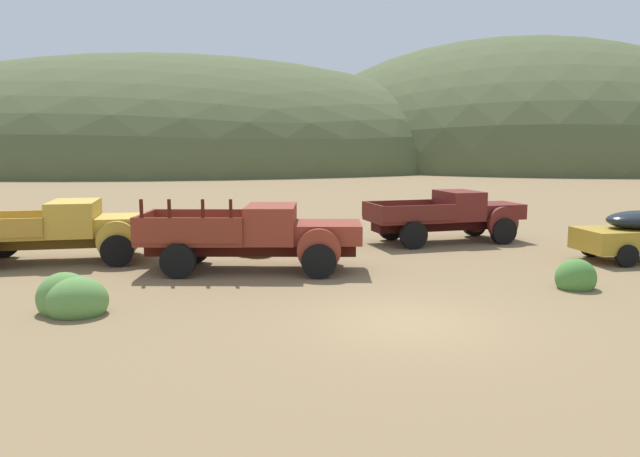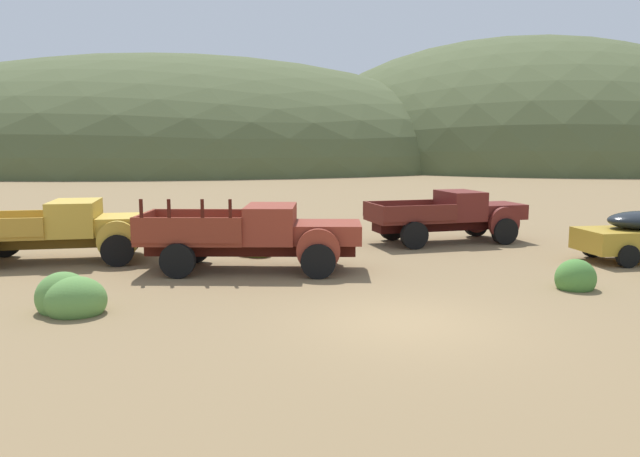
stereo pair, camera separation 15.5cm
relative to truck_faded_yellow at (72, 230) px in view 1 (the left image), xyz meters
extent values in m
plane|color=olive|center=(8.54, -7.74, -1.00)|extent=(300.00, 300.00, 0.00)
ellipsoid|color=#4C5633|center=(-4.53, 72.88, -1.00)|extent=(97.18, 65.38, 31.51)
ellipsoid|color=#4C5633|center=(48.97, 77.21, -1.00)|extent=(73.21, 80.17, 39.26)
cube|color=brown|center=(-0.48, -0.03, -0.34)|extent=(5.92, 1.40, 0.36)
cube|color=gold|center=(1.68, 0.11, 0.12)|extent=(1.97, 1.92, 0.55)
cube|color=#B7B2A8|center=(2.54, 0.17, 0.09)|extent=(0.16, 1.24, 0.44)
cylinder|color=gold|center=(1.50, -0.97, -0.24)|extent=(1.21, 0.26, 1.20)
cylinder|color=gold|center=(1.36, 1.16, -0.24)|extent=(1.21, 0.26, 1.20)
cube|color=gold|center=(0.07, 0.00, 0.37)|extent=(1.49, 2.15, 1.05)
cube|color=black|center=(0.68, 0.05, 0.58)|extent=(0.17, 1.75, 0.59)
cube|color=#B5882D|center=(-2.08, -0.14, -0.10)|extent=(3.10, 2.35, 0.12)
cube|color=#B5882D|center=(-2.15, 0.94, 0.24)|extent=(2.97, 0.30, 0.55)
cylinder|color=black|center=(1.50, -1.03, -0.52)|extent=(0.98, 0.34, 0.96)
cylinder|color=black|center=(1.36, 1.22, -0.52)|extent=(0.98, 0.34, 0.96)
cylinder|color=black|center=(-2.40, 0.97, -0.52)|extent=(0.98, 0.34, 0.96)
cube|color=#42140D|center=(5.47, -2.06, -0.34)|extent=(6.05, 1.82, 0.36)
cube|color=maroon|center=(7.65, -2.37, 0.12)|extent=(2.11, 2.00, 0.55)
cube|color=#B7B2A8|center=(8.52, -2.49, 0.09)|extent=(0.25, 1.21, 0.44)
cylinder|color=maroon|center=(7.25, -3.37, -0.24)|extent=(1.21, 0.35, 1.20)
cylinder|color=maroon|center=(7.54, -1.30, -0.24)|extent=(1.21, 0.35, 1.20)
cube|color=maroon|center=(6.03, -2.14, 0.37)|extent=(1.65, 2.19, 1.05)
cube|color=black|center=(6.64, -2.23, 0.58)|extent=(0.29, 1.70, 0.59)
cube|color=maroon|center=(3.85, -1.83, -0.10)|extent=(3.28, 2.51, 0.12)
cube|color=maroon|center=(3.70, -2.87, 0.31)|extent=(3.00, 0.52, 0.70)
cube|color=maroon|center=(4.00, -0.79, 0.31)|extent=(3.00, 0.52, 0.70)
cube|color=maroon|center=(2.42, -1.63, 0.31)|extent=(0.40, 2.10, 0.70)
cube|color=#42140D|center=(2.51, -2.70, 0.91)|extent=(0.09, 0.09, 0.50)
cube|color=#42140D|center=(3.25, -2.81, 0.91)|extent=(0.09, 0.09, 0.50)
cube|color=#42140D|center=(4.15, -2.94, 0.91)|extent=(0.09, 0.09, 0.50)
cube|color=#42140D|center=(4.90, -3.04, 0.91)|extent=(0.09, 0.09, 0.50)
cylinder|color=black|center=(7.24, -3.42, -0.52)|extent=(0.99, 0.41, 0.96)
cylinder|color=black|center=(7.55, -1.25, -0.52)|extent=(0.99, 0.41, 0.96)
cylinder|color=black|center=(3.45, -2.88, -0.52)|extent=(0.99, 0.41, 0.96)
cylinder|color=black|center=(3.76, -0.71, -0.52)|extent=(0.99, 0.41, 0.96)
cube|color=black|center=(12.69, 2.03, -0.34)|extent=(5.61, 1.74, 0.36)
cube|color=maroon|center=(14.71, 2.34, 0.12)|extent=(1.97, 1.87, 0.55)
cube|color=#B7B2A8|center=(15.51, 2.46, 0.09)|extent=(0.25, 1.12, 0.44)
cylinder|color=maroon|center=(14.62, 1.35, -0.24)|extent=(1.21, 0.36, 1.20)
cylinder|color=maroon|center=(14.33, 3.26, -0.24)|extent=(1.21, 0.36, 1.20)
cube|color=maroon|center=(13.21, 2.11, 0.37)|extent=(1.55, 2.04, 1.05)
cube|color=black|center=(13.78, 2.20, 0.58)|extent=(0.29, 1.57, 0.59)
cube|color=maroon|center=(11.19, 1.80, -0.10)|extent=(3.06, 2.35, 0.12)
cube|color=maroon|center=(11.34, 0.84, 0.24)|extent=(2.78, 0.52, 0.55)
cube|color=maroon|center=(11.04, 2.76, 0.24)|extent=(2.78, 0.52, 0.55)
cube|color=maroon|center=(9.87, 1.60, 0.24)|extent=(0.39, 1.94, 0.55)
cylinder|color=black|center=(14.63, 1.30, -0.52)|extent=(0.99, 0.42, 0.96)
cylinder|color=black|center=(14.32, 3.31, -0.52)|extent=(0.99, 0.42, 0.96)
cylinder|color=black|center=(11.11, 0.76, -0.52)|extent=(0.99, 0.42, 0.96)
cylinder|color=black|center=(10.81, 2.77, -0.52)|extent=(0.99, 0.42, 0.96)
cylinder|color=black|center=(16.49, -3.12, -0.66)|extent=(0.69, 0.23, 0.68)
cylinder|color=black|center=(16.41, -1.41, -0.66)|extent=(0.69, 0.23, 0.68)
ellipsoid|color=#4C8438|center=(13.54, -5.42, -0.72)|extent=(1.03, 0.92, 0.99)
ellipsoid|color=#4C8438|center=(13.40, -5.37, -0.81)|extent=(0.66, 0.59, 0.67)
ellipsoid|color=#5B8E42|center=(1.30, -5.94, -0.69)|extent=(1.19, 1.07, 1.13)
ellipsoid|color=#5B8E42|center=(1.62, -6.19, -0.71)|extent=(1.31, 1.18, 1.05)
ellipsoid|color=#5B8E42|center=(1.64, -6.14, -0.76)|extent=(1.12, 1.01, 0.87)
ellipsoid|color=olive|center=(5.40, 0.21, -0.82)|extent=(0.69, 0.62, 0.64)
ellipsoid|color=olive|center=(5.72, 0.03, -0.83)|extent=(0.80, 0.72, 0.62)
camera|label=1|loc=(5.09, -19.62, 2.70)|focal=34.43mm
camera|label=2|loc=(5.25, -19.64, 2.70)|focal=34.43mm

